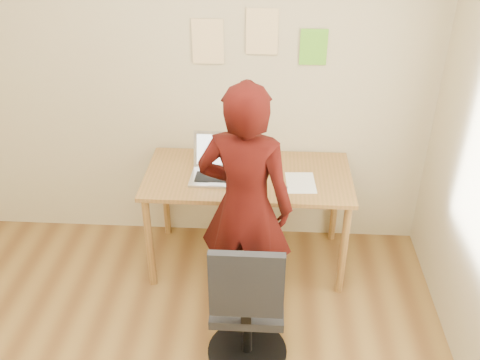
# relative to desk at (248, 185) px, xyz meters

# --- Properties ---
(room) EXTENTS (3.58, 3.58, 2.78)m
(room) POSITION_rel_desk_xyz_m (-0.47, -1.38, 0.70)
(room) COLOR brown
(room) RESTS_ON ground
(desk) EXTENTS (1.40, 0.70, 0.74)m
(desk) POSITION_rel_desk_xyz_m (0.00, 0.00, 0.00)
(desk) COLOR olive
(desk) RESTS_ON ground
(laptop) EXTENTS (0.37, 0.33, 0.26)m
(laptop) POSITION_rel_desk_xyz_m (-0.20, -0.02, 0.14)
(laptop) COLOR #B2B3BA
(laptop) RESTS_ON desk
(paper_sheet) EXTENTS (0.20, 0.28, 0.00)m
(paper_sheet) POSITION_rel_desk_xyz_m (0.35, -0.09, 0.09)
(paper_sheet) COLOR white
(paper_sheet) RESTS_ON desk
(phone) EXTENTS (0.08, 0.12, 0.01)m
(phone) POSITION_rel_desk_xyz_m (0.23, -0.21, 0.09)
(phone) COLOR black
(phone) RESTS_ON desk
(wall_note_left) EXTENTS (0.21, 0.00, 0.30)m
(wall_note_left) POSITION_rel_desk_xyz_m (-0.29, 0.36, 0.89)
(wall_note_left) COLOR #F2CC90
(wall_note_left) RESTS_ON room
(wall_note_mid) EXTENTS (0.21, 0.00, 0.30)m
(wall_note_mid) POSITION_rel_desk_xyz_m (0.07, 0.36, 0.96)
(wall_note_mid) COLOR #F2CC90
(wall_note_mid) RESTS_ON room
(wall_note_right) EXTENTS (0.18, 0.00, 0.24)m
(wall_note_right) POSITION_rel_desk_xyz_m (0.41, 0.36, 0.86)
(wall_note_right) COLOR #66C32C
(wall_note_right) RESTS_ON room
(office_chair) EXTENTS (0.48, 0.48, 0.92)m
(office_chair) POSITION_rel_desk_xyz_m (0.04, -0.95, -0.26)
(office_chair) COLOR black
(office_chair) RESTS_ON ground
(person) EXTENTS (0.64, 0.49, 1.59)m
(person) POSITION_rel_desk_xyz_m (0.01, -0.49, 0.14)
(person) COLOR #340907
(person) RESTS_ON ground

